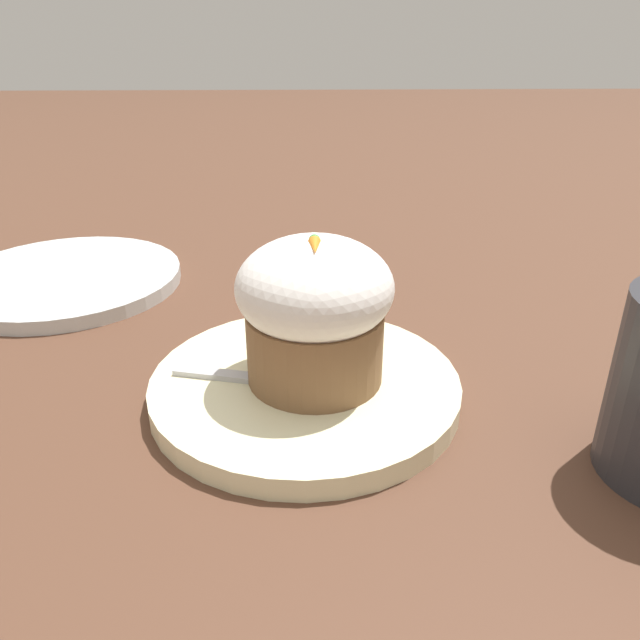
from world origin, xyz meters
TOP-DOWN VIEW (x-y plane):
  - ground_plane at (0.00, 0.00)m, footprint 4.00×4.00m
  - dessert_plate at (0.00, 0.00)m, footprint 0.21×0.21m
  - carrot_cake at (0.00, 0.01)m, footprint 0.10×0.10m
  - spoon at (0.00, -0.02)m, footprint 0.04×0.11m
  - side_plate at (-0.21, -0.23)m, footprint 0.22×0.22m

SIDE VIEW (x-z plane):
  - ground_plane at x=0.00m, z-range 0.00..0.00m
  - side_plate at x=-0.21m, z-range 0.00..0.01m
  - dessert_plate at x=0.00m, z-range 0.00..0.02m
  - spoon at x=0.00m, z-range 0.02..0.02m
  - carrot_cake at x=0.00m, z-range 0.02..0.12m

